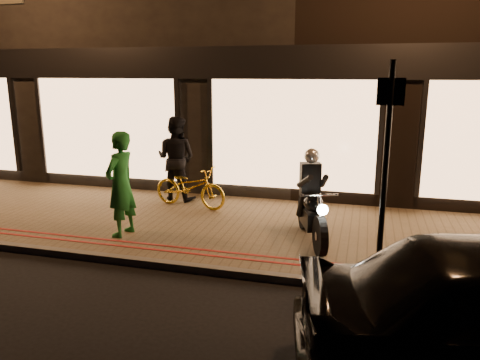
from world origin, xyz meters
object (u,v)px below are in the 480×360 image
motorcycle (312,206)px  bicycle_gold (190,187)px  person_green (121,184)px  sign_post (386,162)px

motorcycle → bicycle_gold: bearing=135.0°
motorcycle → person_green: (-3.26, -0.61, 0.31)m
bicycle_gold → person_green: size_ratio=0.91×
sign_post → bicycle_gold: bearing=145.1°
bicycle_gold → person_green: bearing=176.0°
person_green → motorcycle: bearing=108.4°
motorcycle → person_green: size_ratio=1.01×
bicycle_gold → motorcycle: bearing=-105.1°
sign_post → motorcycle: bearing=129.6°
sign_post → bicycle_gold: 4.84m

